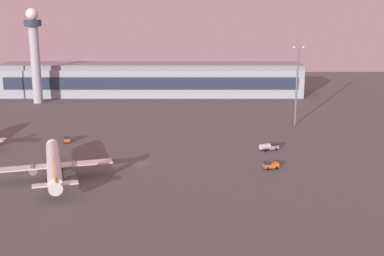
% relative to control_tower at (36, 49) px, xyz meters
% --- Properties ---
extents(ground_plane, '(416.00, 416.00, 0.00)m').
position_rel_control_tower_xyz_m(ground_plane, '(58.08, -93.85, -25.34)').
color(ground_plane, '#56544F').
extents(terminal_building, '(152.19, 22.40, 16.40)m').
position_rel_control_tower_xyz_m(terminal_building, '(52.96, 21.81, -17.25)').
color(terminal_building, '#9EA3AD').
rests_on(terminal_building, ground).
extents(control_tower, '(8.00, 8.00, 44.22)m').
position_rel_control_tower_xyz_m(control_tower, '(0.00, 0.00, 0.00)').
color(control_tower, '#A8A8B2').
rests_on(control_tower, ground).
extents(airplane_near_gate, '(30.88, 39.31, 10.28)m').
position_rel_control_tower_xyz_m(airplane_near_gate, '(36.32, -107.87, -21.46)').
color(airplane_near_gate, silver).
rests_on(airplane_near_gate, ground).
extents(maintenance_van, '(2.84, 4.47, 2.25)m').
position_rel_control_tower_xyz_m(maintenance_van, '(30.79, -70.76, -24.16)').
color(maintenance_van, '#D85919').
rests_on(maintenance_van, ground).
extents(fuel_truck, '(6.62, 4.35, 2.35)m').
position_rel_control_tower_xyz_m(fuel_truck, '(98.25, -80.83, -23.98)').
color(fuel_truck, gray).
rests_on(fuel_truck, ground).
extents(cargo_loader, '(4.49, 2.91, 2.25)m').
position_rel_control_tower_xyz_m(cargo_loader, '(95.79, -99.69, -24.16)').
color(cargo_loader, '#D85919').
rests_on(cargo_loader, ground).
extents(apron_light_central, '(4.80, 0.90, 30.57)m').
position_rel_control_tower_xyz_m(apron_light_central, '(113.56, -45.01, -8.16)').
color(apron_light_central, slate).
rests_on(apron_light_central, ground).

